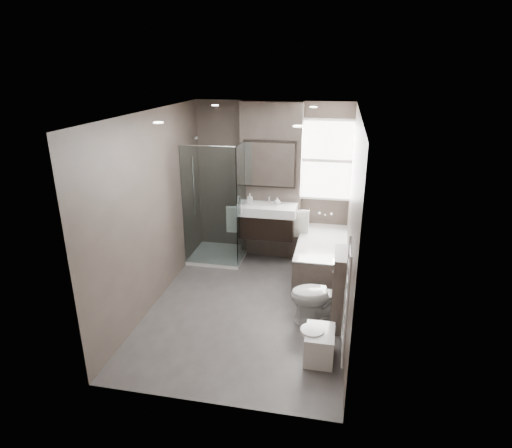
% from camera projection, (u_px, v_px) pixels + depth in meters
% --- Properties ---
extents(room, '(2.70, 3.90, 2.70)m').
position_uv_depth(room, '(249.00, 216.00, 5.50)').
color(room, '#4A4644').
rests_on(room, ground).
extents(vanity_pier, '(1.00, 0.25, 2.60)m').
position_uv_depth(vanity_pier, '(271.00, 182.00, 7.14)').
color(vanity_pier, '#4F453E').
rests_on(vanity_pier, ground).
extents(vanity, '(0.95, 0.47, 0.66)m').
position_uv_depth(vanity, '(267.00, 220.00, 7.01)').
color(vanity, black).
rests_on(vanity, vanity_pier).
extents(mirror_cabinet, '(0.86, 0.08, 0.76)m').
position_uv_depth(mirror_cabinet, '(270.00, 164.00, 6.87)').
color(mirror_cabinet, black).
rests_on(mirror_cabinet, vanity_pier).
extents(towel_left, '(0.24, 0.06, 0.44)m').
position_uv_depth(towel_left, '(234.00, 219.00, 7.10)').
color(towel_left, silver).
rests_on(towel_left, vanity_pier).
extents(towel_right, '(0.24, 0.06, 0.44)m').
position_uv_depth(towel_right, '(301.00, 224.00, 6.89)').
color(towel_right, silver).
rests_on(towel_right, vanity_pier).
extents(shower_enclosure, '(0.90, 0.90, 2.00)m').
position_uv_depth(shower_enclosure, '(222.00, 233.00, 7.16)').
color(shower_enclosure, white).
rests_on(shower_enclosure, ground).
extents(bathtub, '(0.75, 1.60, 0.57)m').
position_uv_depth(bathtub, '(322.00, 256.00, 6.69)').
color(bathtub, '#4F453E').
rests_on(bathtub, ground).
extents(window, '(0.98, 0.06, 1.33)m').
position_uv_depth(window, '(327.00, 160.00, 6.93)').
color(window, white).
rests_on(window, room).
extents(toilet, '(0.80, 0.55, 0.75)m').
position_uv_depth(toilet, '(320.00, 295.00, 5.44)').
color(toilet, white).
rests_on(toilet, ground).
extents(cistern_box, '(0.19, 0.55, 1.00)m').
position_uv_depth(cistern_box, '(339.00, 289.00, 5.33)').
color(cistern_box, '#4F453E').
rests_on(cistern_box, ground).
extents(bidet, '(0.39, 0.44, 0.47)m').
position_uv_depth(bidet, '(319.00, 344.00, 4.80)').
color(bidet, white).
rests_on(bidet, ground).
extents(towel_radiator, '(0.03, 0.49, 1.10)m').
position_uv_depth(towel_radiator, '(346.00, 301.00, 3.87)').
color(towel_radiator, silver).
rests_on(towel_radiator, room).
extents(soap_bottle_a, '(0.08, 0.08, 0.17)m').
position_uv_depth(soap_bottle_a, '(250.00, 199.00, 6.95)').
color(soap_bottle_a, white).
rests_on(soap_bottle_a, vanity).
extents(soap_bottle_b, '(0.10, 0.10, 0.12)m').
position_uv_depth(soap_bottle_b, '(277.00, 201.00, 6.92)').
color(soap_bottle_b, white).
rests_on(soap_bottle_b, vanity).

